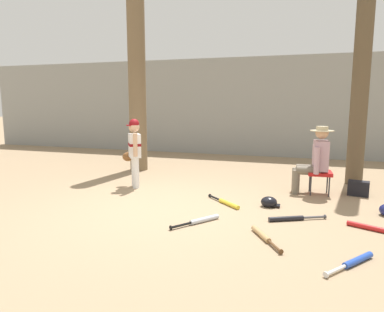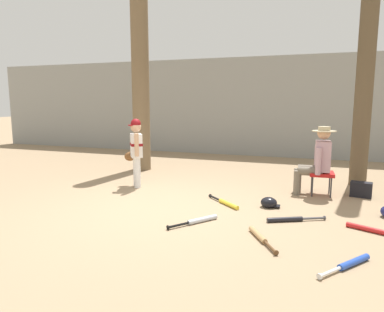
% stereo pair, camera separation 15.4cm
% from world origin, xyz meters
% --- Properties ---
extents(ground_plane, '(60.00, 60.00, 0.00)m').
position_xyz_m(ground_plane, '(0.00, 0.00, 0.00)').
color(ground_plane, '#937A5B').
extents(concrete_back_wall, '(18.00, 0.36, 2.93)m').
position_xyz_m(concrete_back_wall, '(0.00, 5.95, 1.46)').
color(concrete_back_wall, gray).
rests_on(concrete_back_wall, ground).
extents(tree_near_player, '(0.69, 0.69, 4.70)m').
position_xyz_m(tree_near_player, '(-1.77, 2.74, 1.99)').
color(tree_near_player, brown).
rests_on(tree_near_player, ground).
extents(tree_behind_spectator, '(0.47, 0.47, 5.11)m').
position_xyz_m(tree_behind_spectator, '(2.97, 2.70, 2.32)').
color(tree_behind_spectator, brown).
rests_on(tree_behind_spectator, ground).
extents(young_ballplayer, '(0.51, 0.51, 1.31)m').
position_xyz_m(young_ballplayer, '(-1.06, 1.13, 0.74)').
color(young_ballplayer, white).
rests_on(young_ballplayer, ground).
extents(folding_stool, '(0.42, 0.42, 0.41)m').
position_xyz_m(folding_stool, '(2.28, 1.65, 0.36)').
color(folding_stool, red).
rests_on(folding_stool, ground).
extents(seated_spectator, '(0.67, 0.53, 1.20)m').
position_xyz_m(seated_spectator, '(2.18, 1.65, 0.64)').
color(seated_spectator, '#6B6051').
rests_on(seated_spectator, ground).
extents(handbag_beside_stool, '(0.37, 0.24, 0.26)m').
position_xyz_m(handbag_beside_stool, '(2.93, 1.75, 0.13)').
color(handbag_beside_stool, black).
rests_on(handbag_beside_stool, ground).
extents(bat_red_barrel, '(0.75, 0.38, 0.07)m').
position_xyz_m(bat_red_barrel, '(2.86, -0.03, 0.03)').
color(bat_red_barrel, red).
rests_on(bat_red_barrel, ground).
extents(bat_aluminum_silver, '(0.51, 0.67, 0.07)m').
position_xyz_m(bat_aluminum_silver, '(0.71, -0.42, 0.03)').
color(bat_aluminum_silver, '#B7BCC6').
rests_on(bat_aluminum_silver, ground).
extents(bat_black_composite, '(0.77, 0.42, 0.07)m').
position_xyz_m(bat_black_composite, '(1.86, 0.04, 0.03)').
color(bat_black_composite, black).
rests_on(bat_black_composite, ground).
extents(bat_yellow_trainer, '(0.64, 0.59, 0.07)m').
position_xyz_m(bat_yellow_trainer, '(0.87, 0.51, 0.03)').
color(bat_yellow_trainer, yellow).
rests_on(bat_yellow_trainer, ground).
extents(bat_wood_tan, '(0.43, 0.68, 0.07)m').
position_xyz_m(bat_wood_tan, '(1.58, -0.72, 0.03)').
color(bat_wood_tan, tan).
rests_on(bat_wood_tan, ground).
extents(bat_blue_youth, '(0.52, 0.65, 0.07)m').
position_xyz_m(bat_blue_youth, '(2.53, -1.13, 0.03)').
color(bat_blue_youth, '#2347AD').
rests_on(bat_blue_youth, ground).
extents(batting_helmet_black, '(0.30, 0.23, 0.17)m').
position_xyz_m(batting_helmet_black, '(1.52, 0.61, 0.07)').
color(batting_helmet_black, black).
rests_on(batting_helmet_black, ground).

